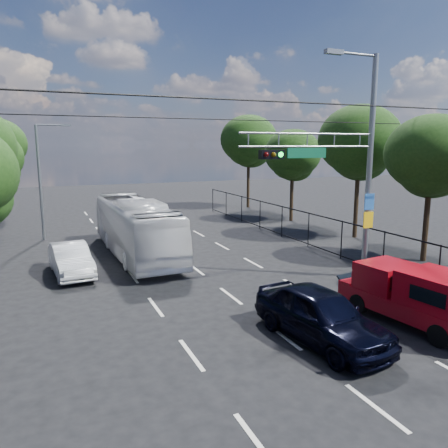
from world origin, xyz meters
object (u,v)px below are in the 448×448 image
navy_hatchback (321,315)px  signal_mast (347,159)px  red_pickup (416,294)px  white_bus (136,228)px  white_van (71,260)px

navy_hatchback → signal_mast: bearing=39.6°
signal_mast → red_pickup: (-0.82, -4.84, -4.23)m
signal_mast → navy_hatchback: 7.81m
white_bus → white_van: (-3.50, -2.48, -0.78)m
red_pickup → white_bus: bearing=116.8°
red_pickup → white_van: red_pickup is taller
white_bus → white_van: bearing=-145.9°
red_pickup → white_van: (-9.96, 10.31, -0.31)m
white_van → white_bus: bearing=30.6°
white_bus → red_pickup: bearing=-64.5°
signal_mast → white_bus: bearing=132.5°
red_pickup → white_bus: white_bus is taller
red_pickup → navy_hatchback: 3.61m
white_van → signal_mast: bearing=-31.6°
white_bus → white_van: 4.36m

